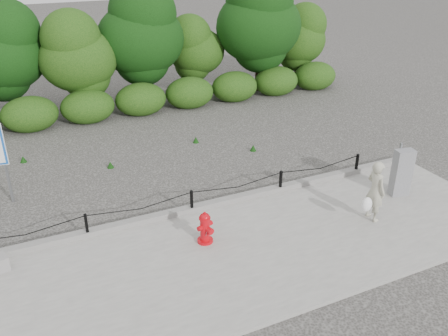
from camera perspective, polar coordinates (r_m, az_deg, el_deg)
ground at (r=11.69m, az=-3.86°, el=-5.68°), size 90.00×90.00×0.00m
sidewalk at (r=10.14m, az=0.38°, el=-10.88°), size 14.00×4.00×0.08m
curb at (r=11.65m, az=-3.97°, el=-4.93°), size 14.00×0.22×0.14m
chain_barrier at (r=11.46m, az=-3.92°, el=-3.73°), size 10.06×0.06×0.60m
treeline at (r=18.99m, az=-12.98°, el=14.53°), size 20.01×3.74×5.02m
fire_hydrant at (r=10.39m, az=-2.28°, el=-7.22°), size 0.45×0.45×0.75m
pedestrian at (r=11.54m, az=17.69°, el=-2.73°), size 0.67×0.55×1.50m
utility_cabinet at (r=12.94m, az=20.58°, el=-0.52°), size 0.52×0.39×1.39m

